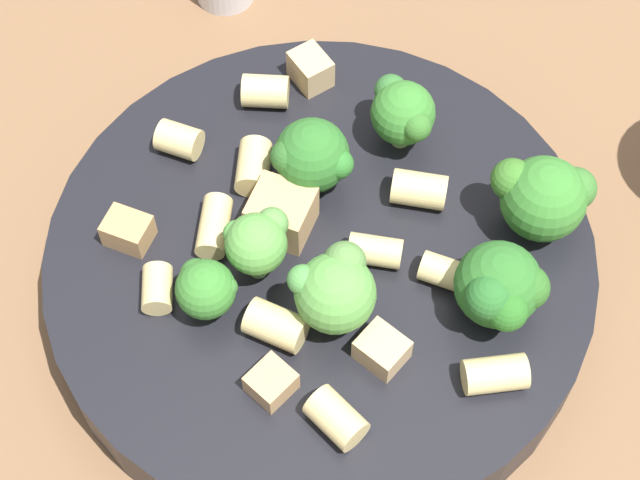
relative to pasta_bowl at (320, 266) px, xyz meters
name	(u,v)px	position (x,y,z in m)	size (l,w,h in m)	color
ground_plane	(320,286)	(0.00, 0.00, -0.02)	(2.00, 2.00, 0.00)	brown
pasta_bowl	(320,266)	(0.00, 0.00, 0.00)	(0.26, 0.26, 0.03)	black
broccoli_floret_0	(257,242)	(0.01, 0.03, 0.04)	(0.03, 0.03, 0.04)	#84AD60
broccoli_floret_1	(500,288)	(-0.07, -0.04, 0.04)	(0.04, 0.04, 0.04)	#84AD60
broccoli_floret_2	(335,291)	(-0.03, 0.02, 0.04)	(0.04, 0.04, 0.04)	#9EC175
broccoli_floret_3	(206,288)	(0.01, 0.06, 0.03)	(0.03, 0.03, 0.03)	#84AD60
broccoli_floret_4	(544,197)	(-0.05, -0.09, 0.04)	(0.04, 0.04, 0.04)	#9EC175
broccoli_floret_5	(311,156)	(0.03, -0.02, 0.04)	(0.04, 0.04, 0.04)	#84AD60
broccoli_floret_6	(403,112)	(0.03, -0.07, 0.04)	(0.04, 0.03, 0.04)	#9EC175
rigatoni_0	(495,374)	(-0.10, -0.02, 0.02)	(0.02, 0.02, 0.03)	#E0C67F
rigatoni_1	(375,251)	(-0.02, -0.02, 0.02)	(0.01, 0.01, 0.02)	#E0C67F
rigatoni_2	(265,91)	(0.09, -0.03, 0.02)	(0.02, 0.02, 0.02)	#E0C67F
rigatoni_3	(336,418)	(-0.07, 0.05, 0.02)	(0.02, 0.02, 0.02)	#E0C67F
rigatoni_4	(248,170)	(0.05, 0.00, 0.02)	(0.02, 0.02, 0.03)	#E0C67F
rigatoni_5	(276,325)	(-0.02, 0.04, 0.02)	(0.02, 0.02, 0.03)	#E0C67F
rigatoni_6	(214,226)	(0.04, 0.03, 0.02)	(0.01, 0.01, 0.03)	#E0C67F
rigatoni_7	(449,274)	(-0.05, -0.04, 0.02)	(0.01, 0.01, 0.03)	#E0C67F
rigatoni_8	(179,140)	(0.09, 0.02, 0.02)	(0.02, 0.02, 0.02)	#E0C67F
rigatoni_9	(157,289)	(0.03, 0.07, 0.02)	(0.01, 0.01, 0.02)	#E0C67F
rigatoni_10	(419,189)	(-0.01, -0.06, 0.02)	(0.02, 0.02, 0.03)	#E0C67F
chicken_chunk_0	(311,69)	(0.09, -0.06, 0.02)	(0.02, 0.02, 0.02)	tan
chicken_chunk_1	(271,383)	(-0.04, 0.06, 0.02)	(0.02, 0.02, 0.01)	tan
chicken_chunk_2	(128,231)	(0.06, 0.07, 0.02)	(0.02, 0.02, 0.01)	tan
chicken_chunk_3	(281,213)	(0.02, 0.01, 0.03)	(0.03, 0.03, 0.02)	tan
chicken_chunk_4	(382,350)	(-0.06, 0.01, 0.02)	(0.02, 0.02, 0.01)	tan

